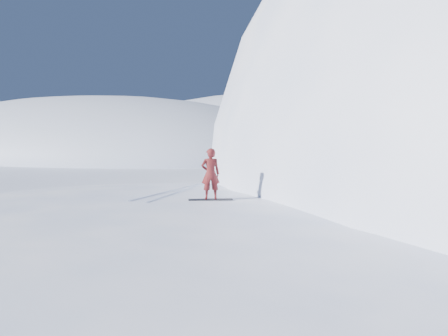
% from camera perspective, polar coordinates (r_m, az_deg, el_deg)
% --- Properties ---
extents(ground, '(400.00, 400.00, 0.00)m').
position_cam_1_polar(ground, '(13.83, -15.88, -15.63)').
color(ground, white).
rests_on(ground, ground).
extents(near_ridge, '(36.00, 28.00, 4.80)m').
position_cam_1_polar(near_ridge, '(15.39, -4.94, -13.36)').
color(near_ridge, white).
rests_on(near_ridge, ground).
extents(far_ridge_a, '(120.00, 70.00, 28.00)m').
position_cam_1_polar(far_ridge_a, '(105.27, -19.27, 1.84)').
color(far_ridge_a, white).
rests_on(far_ridge_a, ground).
extents(far_ridge_c, '(140.00, 90.00, 36.00)m').
position_cam_1_polar(far_ridge_c, '(128.93, 7.18, 2.54)').
color(far_ridge_c, white).
rests_on(far_ridge_c, ground).
extents(wind_bumps, '(16.00, 14.40, 1.00)m').
position_cam_1_polar(wind_bumps, '(15.64, -11.66, -13.13)').
color(wind_bumps, white).
rests_on(wind_bumps, ground).
extents(snowboard, '(1.49, 1.19, 0.03)m').
position_cam_1_polar(snowboard, '(14.70, -1.94, -4.50)').
color(snowboard, black).
rests_on(snowboard, near_ridge).
extents(snowboarder, '(0.81, 0.76, 1.87)m').
position_cam_1_polar(snowboarder, '(14.58, -1.95, -0.83)').
color(snowboarder, maroon).
rests_on(snowboarder, snowboard).
extents(vapor_plume, '(10.97, 8.78, 7.68)m').
position_cam_1_polar(vapor_plume, '(75.56, -20.88, 0.77)').
color(vapor_plume, white).
rests_on(vapor_plume, ground).
extents(board_tracks, '(1.40, 5.98, 0.04)m').
position_cam_1_polar(board_tracks, '(17.15, -6.83, -3.19)').
color(board_tracks, silver).
rests_on(board_tracks, ground).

